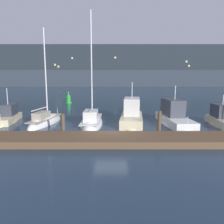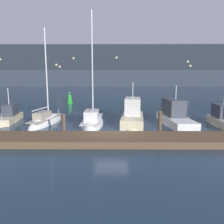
# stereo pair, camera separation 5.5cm
# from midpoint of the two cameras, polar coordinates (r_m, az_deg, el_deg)

# --- Properties ---
(ground_plane) EXTENTS (400.00, 400.00, 0.00)m
(ground_plane) POSITION_cam_midpoint_polar(r_m,az_deg,el_deg) (16.49, 0.02, -6.18)
(ground_plane) COLOR #1E3347
(dock) EXTENTS (45.40, 2.80, 0.45)m
(dock) POSITION_cam_midpoint_polar(r_m,az_deg,el_deg) (14.75, -0.02, -7.14)
(dock) COLOR brown
(dock) RESTS_ON ground
(mooring_pile_2) EXTENTS (0.28, 0.28, 1.66)m
(mooring_pile_2) POSITION_cam_midpoint_polar(r_m,az_deg,el_deg) (16.61, -12.42, -3.33)
(mooring_pile_2) COLOR #4C3D2D
(mooring_pile_2) RESTS_ON ground
(mooring_pile_3) EXTENTS (0.28, 0.28, 1.90)m
(mooring_pile_3) POSITION_cam_midpoint_polar(r_m,az_deg,el_deg) (16.54, 12.50, -2.97)
(mooring_pile_3) COLOR #4C3D2D
(mooring_pile_3) RESTS_ON ground
(motorboat_berth_3) EXTENTS (2.20, 5.33, 3.86)m
(motorboat_berth_3) POSITION_cam_midpoint_polar(r_m,az_deg,el_deg) (23.75, -25.04, -1.62)
(motorboat_berth_3) COLOR beige
(motorboat_berth_3) RESTS_ON ground
(sailboat_berth_4) EXTENTS (2.48, 6.11, 9.55)m
(sailboat_berth_4) POSITION_cam_midpoint_polar(r_m,az_deg,el_deg) (21.38, -16.74, -2.67)
(sailboat_berth_4) COLOR white
(sailboat_berth_4) RESTS_ON ground
(sailboat_berth_5) EXTENTS (1.98, 6.78, 11.00)m
(sailboat_berth_5) POSITION_cam_midpoint_polar(r_m,az_deg,el_deg) (20.35, -5.04, -2.83)
(sailboat_berth_5) COLOR white
(sailboat_berth_5) RESTS_ON ground
(motorboat_berth_6) EXTENTS (2.75, 6.36, 4.43)m
(motorboat_berth_6) POSITION_cam_midpoint_polar(r_m,az_deg,el_deg) (20.65, 5.43, -1.74)
(motorboat_berth_6) COLOR beige
(motorboat_berth_6) RESTS_ON ground
(motorboat_berth_7) EXTENTS (2.51, 7.11, 4.08)m
(motorboat_berth_7) POSITION_cam_midpoint_polar(r_m,az_deg,el_deg) (21.06, 16.13, -1.90)
(motorboat_berth_7) COLOR white
(motorboat_berth_7) RESTS_ON ground
(motorboat_berth_8) EXTENTS (1.85, 4.76, 3.37)m
(motorboat_berth_8) POSITION_cam_midpoint_polar(r_m,az_deg,el_deg) (22.04, 26.95, -2.39)
(motorboat_berth_8) COLOR beige
(motorboat_berth_8) RESTS_ON ground
(channel_buoy) EXTENTS (1.06, 1.06, 1.85)m
(channel_buoy) POSITION_cam_midpoint_polar(r_m,az_deg,el_deg) (37.03, -10.97, 3.35)
(channel_buoy) COLOR green
(channel_buoy) RESTS_ON ground
(hillside_backdrop) EXTENTS (240.00, 23.00, 18.77)m
(hillside_backdrop) POSITION_cam_midpoint_polar(r_m,az_deg,el_deg) (108.64, -0.46, 11.54)
(hillside_backdrop) COLOR #232B33
(hillside_backdrop) RESTS_ON ground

